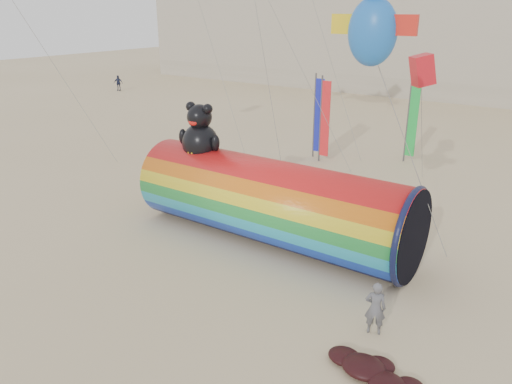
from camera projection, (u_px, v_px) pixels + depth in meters
The scene contains 5 objects.
ground at pixel (222, 261), 18.65m from camera, with size 160.00×160.00×0.00m, color #CCB58C.
windsock_assembly at pixel (271, 199), 19.75m from camera, with size 11.51×3.51×5.31m.
kite_handler at pixel (375, 308), 14.26m from camera, with size 0.60×0.39×1.65m, color #5B5C63.
fabric_bundle at pixel (371, 370), 12.78m from camera, with size 2.62×1.35×0.41m.
festival_banners at pixel (351, 118), 30.00m from camera, with size 5.71×3.07×5.20m.
Camera 1 is at (10.56, -12.85, 8.91)m, focal length 35.00 mm.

